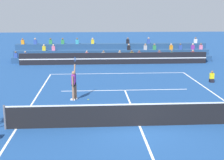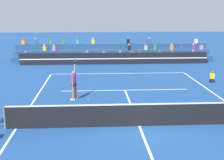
# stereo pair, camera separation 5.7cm
# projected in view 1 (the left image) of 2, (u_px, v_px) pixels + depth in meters

# --- Properties ---
(ground_plane) EXTENTS (120.00, 120.00, 0.00)m
(ground_plane) POSITION_uv_depth(u_px,v_px,m) (140.00, 126.00, 14.11)
(ground_plane) COLOR navy
(court_lines) EXTENTS (11.10, 23.90, 0.01)m
(court_lines) POSITION_uv_depth(u_px,v_px,m) (140.00, 126.00, 14.11)
(court_lines) COLOR white
(court_lines) RESTS_ON ground
(tennis_net) EXTENTS (12.00, 0.10, 1.10)m
(tennis_net) POSITION_uv_depth(u_px,v_px,m) (140.00, 115.00, 13.99)
(tennis_net) COLOR slate
(tennis_net) RESTS_ON ground
(sponsor_banner_wall) EXTENTS (18.00, 0.26, 1.10)m
(sponsor_banner_wall) POSITION_uv_depth(u_px,v_px,m) (114.00, 58.00, 29.98)
(sponsor_banner_wall) COLOR black
(sponsor_banner_wall) RESTS_ON ground
(bleacher_stand) EXTENTS (19.95, 2.85, 2.28)m
(bleacher_stand) POSITION_uv_depth(u_px,v_px,m) (112.00, 54.00, 32.42)
(bleacher_stand) COLOR navy
(bleacher_stand) RESTS_ON ground
(ball_kid_courtside) EXTENTS (0.30, 0.36, 0.84)m
(ball_kid_courtside) POSITION_uv_depth(u_px,v_px,m) (212.00, 78.00, 22.51)
(ball_kid_courtside) COLOR black
(ball_kid_courtside) RESTS_ON ground
(tennis_player) EXTENTS (0.40, 0.91, 2.50)m
(tennis_player) POSITION_uv_depth(u_px,v_px,m) (74.00, 83.00, 18.00)
(tennis_player) COLOR #9E7051
(tennis_player) RESTS_ON ground
(tennis_ball) EXTENTS (0.07, 0.07, 0.07)m
(tennis_ball) POSITION_uv_depth(u_px,v_px,m) (88.00, 100.00, 18.11)
(tennis_ball) COLOR #C6DB33
(tennis_ball) RESTS_ON ground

